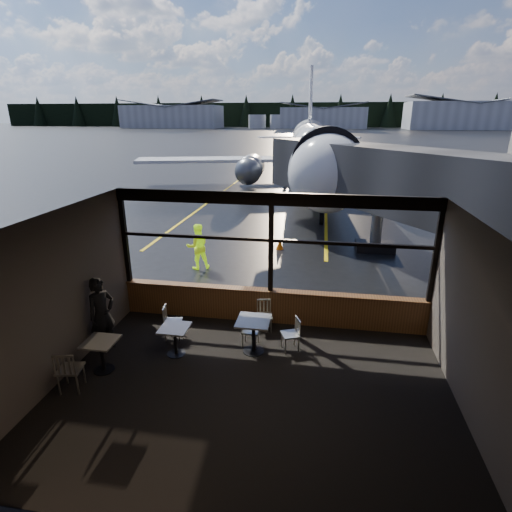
% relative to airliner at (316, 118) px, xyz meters
% --- Properties ---
extents(ground_plane, '(520.00, 520.00, 0.00)m').
position_rel_airliner_xyz_m(ground_plane, '(-0.48, 98.06, -5.13)').
color(ground_plane, black).
rests_on(ground_plane, ground).
extents(carpet_floor, '(8.00, 6.00, 0.01)m').
position_rel_airliner_xyz_m(carpet_floor, '(-0.48, -24.94, -5.12)').
color(carpet_floor, black).
rests_on(carpet_floor, ground).
extents(ceiling, '(8.00, 6.00, 0.04)m').
position_rel_airliner_xyz_m(ceiling, '(-0.48, -24.94, -1.63)').
color(ceiling, '#38332D').
rests_on(ceiling, ground).
extents(wall_left, '(0.04, 6.00, 3.50)m').
position_rel_airliner_xyz_m(wall_left, '(-4.48, -24.94, -3.38)').
color(wall_left, '#524942').
rests_on(wall_left, ground).
extents(wall_right, '(0.04, 6.00, 3.50)m').
position_rel_airliner_xyz_m(wall_right, '(3.52, -24.94, -3.38)').
color(wall_right, '#524942').
rests_on(wall_right, ground).
extents(wall_back, '(8.00, 0.04, 3.50)m').
position_rel_airliner_xyz_m(wall_back, '(-0.48, -27.94, -3.38)').
color(wall_back, '#524942').
rests_on(wall_back, ground).
extents(window_sill, '(8.00, 0.28, 0.90)m').
position_rel_airliner_xyz_m(window_sill, '(-0.48, -21.94, -4.68)').
color(window_sill, brown).
rests_on(window_sill, ground).
extents(window_header, '(8.00, 0.18, 0.30)m').
position_rel_airliner_xyz_m(window_header, '(-0.48, -21.94, -1.78)').
color(window_header, black).
rests_on(window_header, ground).
extents(mullion_left, '(0.12, 0.12, 2.60)m').
position_rel_airliner_xyz_m(mullion_left, '(-4.43, -21.94, -2.93)').
color(mullion_left, black).
rests_on(mullion_left, ground).
extents(mullion_centre, '(0.12, 0.12, 2.60)m').
position_rel_airliner_xyz_m(mullion_centre, '(-0.48, -21.94, -2.93)').
color(mullion_centre, black).
rests_on(mullion_centre, ground).
extents(mullion_right, '(0.12, 0.12, 2.60)m').
position_rel_airliner_xyz_m(mullion_right, '(3.47, -21.94, -2.93)').
color(mullion_right, black).
rests_on(mullion_right, ground).
extents(window_transom, '(8.00, 0.10, 0.08)m').
position_rel_airliner_xyz_m(window_transom, '(-0.48, -21.94, -2.83)').
color(window_transom, black).
rests_on(window_transom, ground).
extents(airliner, '(30.25, 35.44, 10.26)m').
position_rel_airliner_xyz_m(airliner, '(0.00, 0.00, 0.00)').
color(airliner, white).
rests_on(airliner, ground_plane).
extents(jet_bridge, '(9.16, 11.20, 4.89)m').
position_rel_airliner_xyz_m(jet_bridge, '(3.12, -16.44, -2.69)').
color(jet_bridge, '#2C2D2F').
rests_on(jet_bridge, ground_plane).
extents(cafe_table_near, '(0.76, 0.76, 0.84)m').
position_rel_airliner_xyz_m(cafe_table_near, '(-0.67, -23.46, -4.71)').
color(cafe_table_near, '#A8A29A').
rests_on(cafe_table_near, carpet_floor).
extents(cafe_table_mid, '(0.64, 0.64, 0.71)m').
position_rel_airliner_xyz_m(cafe_table_mid, '(-2.43, -23.86, -4.78)').
color(cafe_table_mid, '#A7A399').
rests_on(cafe_table_mid, carpet_floor).
extents(cafe_table_left, '(0.67, 0.67, 0.74)m').
position_rel_airliner_xyz_m(cafe_table_left, '(-3.76, -24.72, -4.76)').
color(cafe_table_left, gray).
rests_on(cafe_table_left, carpet_floor).
extents(chair_near_e, '(0.59, 0.59, 0.82)m').
position_rel_airliner_xyz_m(chair_near_e, '(0.17, -23.24, -4.72)').
color(chair_near_e, '#BDB7AA').
rests_on(chair_near_e, carpet_floor).
extents(chair_near_w, '(0.46, 0.46, 0.82)m').
position_rel_airliner_xyz_m(chair_near_w, '(-0.78, -23.22, -4.72)').
color(chair_near_w, '#B7B1A5').
rests_on(chair_near_w, carpet_floor).
extents(chair_near_n, '(0.54, 0.54, 0.82)m').
position_rel_airliner_xyz_m(chair_near_n, '(-0.56, -22.43, -4.72)').
color(chair_near_n, beige).
rests_on(chair_near_n, carpet_floor).
extents(chair_mid_w, '(0.55, 0.55, 0.87)m').
position_rel_airliner_xyz_m(chair_mid_w, '(-2.74, -23.17, -4.69)').
color(chair_mid_w, '#BAB4A8').
rests_on(chair_mid_w, carpet_floor).
extents(chair_left_s, '(0.61, 0.61, 0.94)m').
position_rel_airliner_xyz_m(chair_left_s, '(-4.05, -25.41, -4.66)').
color(chair_left_s, '#BAB5A8').
rests_on(chair_left_s, carpet_floor).
extents(passenger, '(0.69, 0.79, 1.81)m').
position_rel_airliner_xyz_m(passenger, '(-4.16, -23.90, -4.23)').
color(passenger, black).
rests_on(passenger, carpet_floor).
extents(ground_crew, '(1.01, 0.94, 1.66)m').
position_rel_airliner_xyz_m(ground_crew, '(-3.58, -18.37, -4.30)').
color(ground_crew, '#BFF219').
rests_on(ground_crew, ground_plane).
extents(cone_nose, '(0.31, 0.31, 0.43)m').
position_rel_airliner_xyz_m(cone_nose, '(-0.89, -15.69, -4.91)').
color(cone_nose, '#EF4607').
rests_on(cone_nose, ground_plane).
extents(hangar_left, '(45.00, 18.00, 11.00)m').
position_rel_airliner_xyz_m(hangar_left, '(-70.48, 158.06, 0.37)').
color(hangar_left, silver).
rests_on(hangar_left, ground_plane).
extents(hangar_mid, '(38.00, 15.00, 10.00)m').
position_rel_airliner_xyz_m(hangar_mid, '(-0.48, 163.06, -0.13)').
color(hangar_mid, silver).
rests_on(hangar_mid, ground_plane).
extents(hangar_right, '(50.00, 20.00, 12.00)m').
position_rel_airliner_xyz_m(hangar_right, '(59.52, 156.06, 0.87)').
color(hangar_right, silver).
rests_on(hangar_right, ground_plane).
extents(fuel_tank_a, '(8.00, 8.00, 6.00)m').
position_rel_airliner_xyz_m(fuel_tank_a, '(-30.48, 160.06, -2.13)').
color(fuel_tank_a, silver).
rests_on(fuel_tank_a, ground_plane).
extents(fuel_tank_b, '(8.00, 8.00, 6.00)m').
position_rel_airliner_xyz_m(fuel_tank_b, '(-20.48, 160.06, -2.13)').
color(fuel_tank_b, silver).
rests_on(fuel_tank_b, ground_plane).
extents(fuel_tank_c, '(8.00, 8.00, 6.00)m').
position_rel_airliner_xyz_m(fuel_tank_c, '(-10.48, 160.06, -2.13)').
color(fuel_tank_c, silver).
rests_on(fuel_tank_c, ground_plane).
extents(treeline, '(360.00, 3.00, 12.00)m').
position_rel_airliner_xyz_m(treeline, '(-0.48, 188.06, 0.87)').
color(treeline, black).
rests_on(treeline, ground_plane).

